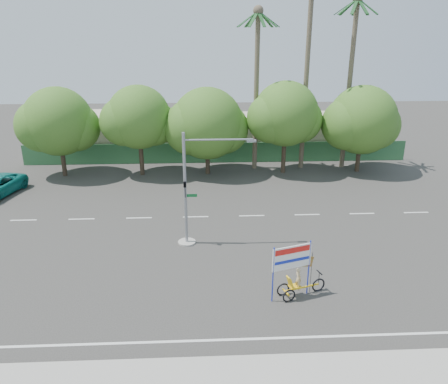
{
  "coord_description": "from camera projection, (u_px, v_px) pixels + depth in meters",
  "views": [
    {
      "loc": [
        -1.38,
        -20.46,
        12.44
      ],
      "look_at": [
        -0.2,
        3.56,
        3.5
      ],
      "focal_mm": 35.0,
      "sensor_mm": 36.0,
      "label": 1
    }
  ],
  "objects": [
    {
      "name": "traffic_signal",
      "position": [
        191.0,
        199.0,
        26.16
      ],
      "size": [
        4.72,
        1.1,
        7.0
      ],
      "color": "gray",
      "rests_on": "ground"
    },
    {
      "name": "palm_mid",
      "position": [
        351.0,
        66.0,
        39.08
      ],
      "size": [
        3.73,
        3.79,
        15.45
      ],
      "color": "#70604C",
      "rests_on": "ground"
    },
    {
      "name": "palm_tall",
      "position": [
        308.0,
        54.0,
        38.53
      ],
      "size": [
        3.73,
        3.79,
        17.45
      ],
      "color": "#70604C",
      "rests_on": "ground"
    },
    {
      "name": "sidewalk_near",
      "position": [
        244.0,
        379.0,
        16.51
      ],
      "size": [
        50.0,
        2.4,
        0.12
      ],
      "primitive_type": "cube",
      "color": "gray",
      "rests_on": "ground"
    },
    {
      "name": "palm_short",
      "position": [
        257.0,
        73.0,
        38.88
      ],
      "size": [
        3.73,
        3.79,
        14.45
      ],
      "color": "#70604C",
      "rests_on": "ground"
    },
    {
      "name": "building_left",
      "position": [
        123.0,
        134.0,
        46.74
      ],
      "size": [
        12.0,
        8.0,
        4.0
      ],
      "primitive_type": "cube",
      "color": "beige",
      "rests_on": "ground"
    },
    {
      "name": "tree_center",
      "position": [
        207.0,
        126.0,
        38.8
      ],
      "size": [
        7.62,
        6.4,
        7.85
      ],
      "color": "#473828",
      "rests_on": "ground"
    },
    {
      "name": "tree_right",
      "position": [
        285.0,
        116.0,
        38.85
      ],
      "size": [
        6.9,
        5.8,
        8.36
      ],
      "color": "#473828",
      "rests_on": "ground"
    },
    {
      "name": "fence",
      "position": [
        217.0,
        153.0,
        43.33
      ],
      "size": [
        38.0,
        0.08,
        2.0
      ],
      "primitive_type": "cube",
      "color": "#336B3D",
      "rests_on": "ground"
    },
    {
      "name": "trike_billboard",
      "position": [
        296.0,
        275.0,
        21.34
      ],
      "size": [
        2.91,
        1.25,
        2.98
      ],
      "rotation": [
        0.0,
        0.0,
        0.31
      ],
      "color": "black",
      "rests_on": "ground"
    },
    {
      "name": "tree_left",
      "position": [
        138.0,
        120.0,
        38.32
      ],
      "size": [
        6.66,
        5.6,
        8.07
      ],
      "color": "#473828",
      "rests_on": "ground"
    },
    {
      "name": "tree_far_left",
      "position": [
        58.0,
        124.0,
        38.1
      ],
      "size": [
        7.14,
        6.0,
        7.96
      ],
      "color": "#473828",
      "rests_on": "ground"
    },
    {
      "name": "ground",
      "position": [
        231.0,
        276.0,
        23.55
      ],
      "size": [
        120.0,
        120.0,
        0.0
      ],
      "primitive_type": "plane",
      "color": "#33302D",
      "rests_on": "ground"
    },
    {
      "name": "building_right",
      "position": [
        289.0,
        134.0,
        47.63
      ],
      "size": [
        14.0,
        8.0,
        3.6
      ],
      "primitive_type": "cube",
      "color": "beige",
      "rests_on": "ground"
    },
    {
      "name": "tree_far_right",
      "position": [
        362.0,
        122.0,
        39.38
      ],
      "size": [
        7.38,
        6.2,
        7.94
      ],
      "color": "#473828",
      "rests_on": "ground"
    }
  ]
}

